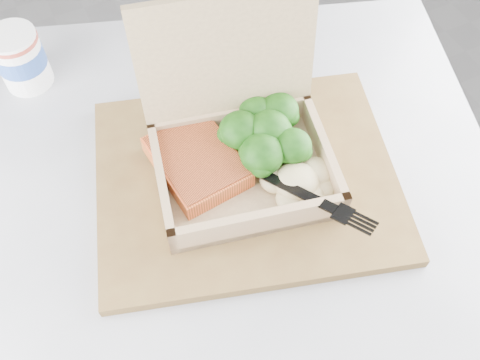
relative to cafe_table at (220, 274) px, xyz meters
name	(u,v)px	position (x,y,z in m)	size (l,w,h in m)	color
floor	(205,262)	(0.06, 0.26, -0.53)	(4.00, 4.00, 0.00)	gray
cafe_table	(220,274)	(0.00, 0.00, 0.00)	(0.95, 0.95, 0.71)	black
serving_tray	(246,178)	(0.06, 0.03, 0.19)	(0.37, 0.30, 0.02)	brown
takeout_container	(238,136)	(0.06, 0.05, 0.25)	(0.25, 0.23, 0.20)	tan
salmon_fillet	(197,162)	(0.00, 0.06, 0.22)	(0.09, 0.12, 0.03)	orange
broccoli_pile	(269,136)	(0.10, 0.05, 0.23)	(0.13, 0.13, 0.05)	#256717
mashed_potatoes	(297,181)	(0.10, -0.02, 0.22)	(0.09, 0.08, 0.03)	#D0BC87
plastic_fork	(276,179)	(0.07, -0.01, 0.23)	(0.09, 0.16, 0.02)	black
paper_cup	(20,57)	(-0.15, 0.32, 0.23)	(0.07, 0.07, 0.09)	white
receipt	(215,73)	(0.10, 0.22, 0.18)	(0.07, 0.12, 0.00)	white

